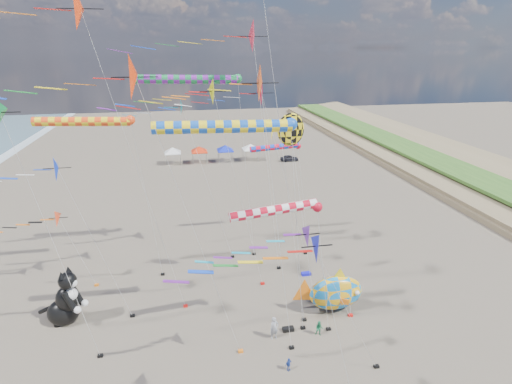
{
  "coord_description": "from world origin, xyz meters",
  "views": [
    {
      "loc": [
        -4.42,
        -15.28,
        21.01
      ],
      "look_at": [
        0.84,
        12.0,
        10.94
      ],
      "focal_mm": 28.0,
      "sensor_mm": 36.0,
      "label": 1
    }
  ],
  "objects_px": {
    "parked_car": "(289,158)",
    "fish_inflatable": "(335,293)",
    "child_green": "(319,328)",
    "cat_inflatable": "(64,295)",
    "child_blue": "(289,364)",
    "person_adult": "(274,328)"
  },
  "relations": [
    {
      "from": "child_green",
      "to": "child_blue",
      "type": "distance_m",
      "value": 4.45
    },
    {
      "from": "person_adult",
      "to": "parked_car",
      "type": "height_order",
      "value": "person_adult"
    },
    {
      "from": "cat_inflatable",
      "to": "parked_car",
      "type": "height_order",
      "value": "cat_inflatable"
    },
    {
      "from": "cat_inflatable",
      "to": "parked_car",
      "type": "bearing_deg",
      "value": 78.5
    },
    {
      "from": "fish_inflatable",
      "to": "child_green",
      "type": "xyz_separation_m",
      "value": [
        -2.29,
        -2.7,
        -1.15
      ]
    },
    {
      "from": "child_green",
      "to": "fish_inflatable",
      "type": "bearing_deg",
      "value": 74.06
    },
    {
      "from": "cat_inflatable",
      "to": "child_green",
      "type": "height_order",
      "value": "cat_inflatable"
    },
    {
      "from": "child_green",
      "to": "parked_car",
      "type": "relative_size",
      "value": 0.35
    },
    {
      "from": "fish_inflatable",
      "to": "child_blue",
      "type": "distance_m",
      "value": 8.07
    },
    {
      "from": "child_green",
      "to": "parked_car",
      "type": "bearing_deg",
      "value": 101.54
    },
    {
      "from": "cat_inflatable",
      "to": "child_blue",
      "type": "height_order",
      "value": "cat_inflatable"
    },
    {
      "from": "child_blue",
      "to": "cat_inflatable",
      "type": "bearing_deg",
      "value": 126.96
    },
    {
      "from": "cat_inflatable",
      "to": "fish_inflatable",
      "type": "xyz_separation_m",
      "value": [
        21.78,
        -2.74,
        -0.74
      ]
    },
    {
      "from": "cat_inflatable",
      "to": "person_adult",
      "type": "bearing_deg",
      "value": 5.69
    },
    {
      "from": "parked_car",
      "to": "fish_inflatable",
      "type": "bearing_deg",
      "value": 169.18
    },
    {
      "from": "fish_inflatable",
      "to": "person_adult",
      "type": "distance_m",
      "value": 6.32
    },
    {
      "from": "person_adult",
      "to": "fish_inflatable",
      "type": "bearing_deg",
      "value": 12.67
    },
    {
      "from": "child_green",
      "to": "cat_inflatable",
      "type": "bearing_deg",
      "value": -171.25
    },
    {
      "from": "cat_inflatable",
      "to": "fish_inflatable",
      "type": "height_order",
      "value": "cat_inflatable"
    },
    {
      "from": "cat_inflatable",
      "to": "child_blue",
      "type": "relative_size",
      "value": 5.02
    },
    {
      "from": "cat_inflatable",
      "to": "person_adult",
      "type": "height_order",
      "value": "cat_inflatable"
    },
    {
      "from": "fish_inflatable",
      "to": "parked_car",
      "type": "distance_m",
      "value": 47.49
    }
  ]
}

